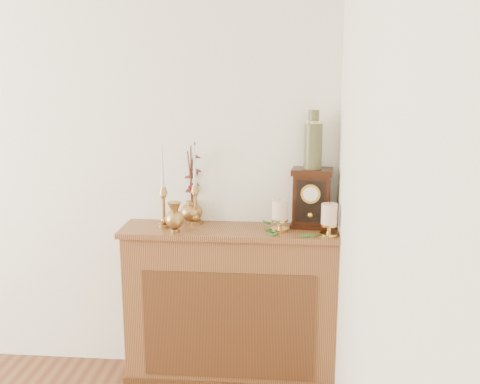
# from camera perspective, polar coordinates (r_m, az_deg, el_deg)

# --- Properties ---
(console_shelf) EXTENTS (1.24, 0.34, 0.93)m
(console_shelf) POSITION_cam_1_polar(r_m,az_deg,el_deg) (3.34, -0.92, -11.87)
(console_shelf) COLOR brown
(console_shelf) RESTS_ON ground
(candlestick_left) EXTENTS (0.08, 0.08, 0.47)m
(candlestick_left) POSITION_cam_1_polar(r_m,az_deg,el_deg) (3.18, -7.79, -0.85)
(candlestick_left) COLOR #A87C43
(candlestick_left) RESTS_ON console_shelf
(candlestick_center) EXTENTS (0.08, 0.08, 0.47)m
(candlestick_center) POSITION_cam_1_polar(r_m,az_deg,el_deg) (3.23, -4.58, -0.63)
(candlestick_center) COLOR #A87C43
(candlestick_center) RESTS_ON console_shelf
(bud_vase) EXTENTS (0.10, 0.10, 0.17)m
(bud_vase) POSITION_cam_1_polar(r_m,az_deg,el_deg) (3.09, -6.66, -2.57)
(bud_vase) COLOR #A87C43
(bud_vase) RESTS_ON console_shelf
(ginger_jar) EXTENTS (0.19, 0.21, 0.48)m
(ginger_jar) POSITION_cam_1_polar(r_m,az_deg,el_deg) (3.28, -4.81, 0.68)
(ginger_jar) COLOR #A87C43
(ginger_jar) RESTS_ON console_shelf
(pillar_candle_left) EXTENTS (0.10, 0.10, 0.19)m
(pillar_candle_left) POSITION_cam_1_polar(r_m,az_deg,el_deg) (3.09, 4.05, -2.23)
(pillar_candle_left) COLOR gold
(pillar_candle_left) RESTS_ON console_shelf
(pillar_candle_right) EXTENTS (0.10, 0.10, 0.19)m
(pillar_candle_right) POSITION_cam_1_polar(r_m,az_deg,el_deg) (3.04, 9.05, -2.64)
(pillar_candle_right) COLOR gold
(pillar_candle_right) RESTS_ON console_shelf
(ivy_garland) EXTENTS (0.48, 0.20, 0.08)m
(ivy_garland) POSITION_cam_1_polar(r_m,az_deg,el_deg) (3.10, 5.64, -3.82)
(ivy_garland) COLOR #316024
(ivy_garland) RESTS_ON console_shelf
(mantel_clock) EXTENTS (0.24, 0.18, 0.34)m
(mantel_clock) POSITION_cam_1_polar(r_m,az_deg,el_deg) (3.18, 7.27, -0.66)
(mantel_clock) COLOR #33160A
(mantel_clock) RESTS_ON console_shelf
(ceramic_vase) EXTENTS (0.10, 0.10, 0.32)m
(ceramic_vase) POSITION_cam_1_polar(r_m,az_deg,el_deg) (3.13, 7.44, 5.00)
(ceramic_vase) COLOR #172F24
(ceramic_vase) RESTS_ON mantel_clock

